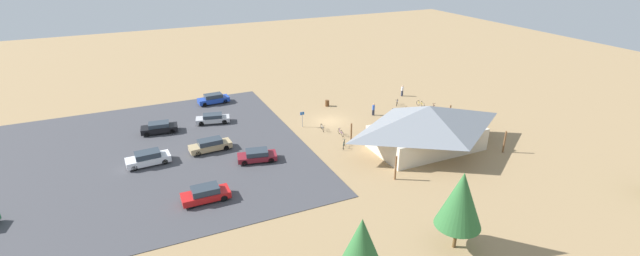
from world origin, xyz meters
TOP-DOWN VIEW (x-y plane):
  - ground at (0.00, 0.00)m, footprint 160.00×160.00m
  - parking_lot_asphalt at (24.30, 0.75)m, footprint 36.92×34.94m
  - bike_pavilion at (-6.64, 12.15)m, footprint 15.31×9.86m
  - trash_bin at (-2.26, -5.49)m, footprint 0.60×0.60m
  - lot_sign at (4.11, 0.23)m, footprint 0.56×0.08m
  - pine_center at (11.85, 28.96)m, footprint 3.22×3.22m
  - pine_west at (2.57, 27.89)m, footprint 3.61×3.61m
  - bicycle_teal_lone_west at (2.04, 7.99)m, footprint 1.05×1.54m
  - bicycle_yellow_trailside at (-14.74, 0.41)m, footprint 0.48×1.69m
  - bicycle_white_yard_center at (2.22, 2.34)m, footprint 0.51×1.70m
  - bicycle_purple_near_sign at (0.75, 4.75)m, footprint 0.48×1.69m
  - bicycle_blue_near_porch at (-11.91, -1.54)m, footprint 1.17×1.47m
  - bicycle_orange_edge_north at (-11.18, 1.57)m, footprint 1.25×1.31m
  - bicycle_red_by_bin at (-15.64, 2.40)m, footprint 0.88×1.46m
  - bicycle_silver_yard_front at (-9.77, 3.17)m, footprint 1.51×0.90m
  - bicycle_green_yard_left at (-9.41, 1.38)m, footprint 0.58×1.60m
  - car_silver_front_row at (14.49, -5.98)m, footprint 4.64×2.61m
  - car_black_back_corner at (21.34, -5.60)m, footprint 4.58×2.35m
  - car_blue_near_entry at (12.76, -13.59)m, footprint 4.63×1.98m
  - car_red_end_stall at (19.17, 12.79)m, footprint 4.44×1.88m
  - car_maroon_mid_lot at (12.41, 7.09)m, footprint 4.55×2.72m
  - car_white_by_curb at (23.40, 2.90)m, footprint 4.68×2.18m
  - car_tan_far_end at (16.56, 2.34)m, footprint 4.86×1.97m
  - visitor_at_bikes at (-14.96, -4.67)m, footprint 0.36×0.38m
  - visitor_by_pavilion at (-6.54, 0.52)m, footprint 0.39×0.36m

SIDE VIEW (x-z plane):
  - ground at x=0.00m, z-range 0.00..0.00m
  - parking_lot_asphalt at x=24.30m, z-range 0.00..0.05m
  - bicycle_purple_near_sign at x=0.75m, z-range -0.06..0.76m
  - bicycle_red_by_bin at x=-15.64m, z-range -0.06..0.78m
  - bicycle_green_yard_left at x=-9.41m, z-range -0.03..0.77m
  - bicycle_white_yard_center at x=2.22m, z-range -0.02..0.76m
  - bicycle_orange_edge_north at x=-11.18m, z-range -0.06..0.80m
  - bicycle_yellow_trailside at x=-14.74m, z-range -0.04..0.81m
  - bicycle_teal_lone_west at x=2.04m, z-range -0.06..0.83m
  - bicycle_silver_yard_front at x=-9.77m, z-range -0.06..0.85m
  - bicycle_blue_near_porch at x=-11.91m, z-range -0.06..0.86m
  - trash_bin at x=-2.26m, z-range 0.00..0.90m
  - car_silver_front_row at x=14.49m, z-range 0.06..1.31m
  - car_maroon_mid_lot at x=12.41m, z-range 0.05..1.36m
  - car_black_back_corner at x=21.34m, z-range 0.05..1.41m
  - car_tan_far_end at x=16.56m, z-range 0.04..1.47m
  - car_red_end_stall at x=19.17m, z-range 0.04..1.48m
  - car_blue_near_entry at x=12.76m, z-range 0.04..1.50m
  - car_white_by_curb at x=23.40m, z-range 0.04..1.54m
  - visitor_at_bikes at x=-14.96m, z-range 0.04..1.77m
  - visitor_by_pavilion at x=-6.54m, z-range 0.04..1.78m
  - lot_sign at x=4.11m, z-range 0.31..2.51m
  - bike_pavilion at x=-6.64m, z-range 0.36..5.65m
  - pine_center at x=11.85m, z-range 0.98..7.08m
  - pine_west at x=2.57m, z-range 1.05..7.80m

